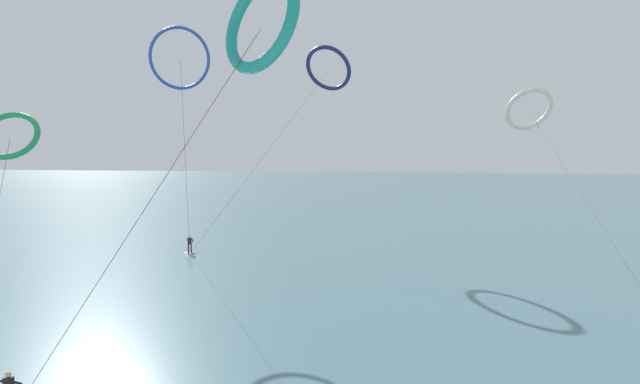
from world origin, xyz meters
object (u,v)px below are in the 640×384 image
object	(u,v)px
kite_emerald	(10,135)
kite_navy	(328,69)
surfer_magenta	(190,246)
kite_cobalt	(180,58)
kite_teal	(260,23)
kite_ivory	(529,109)

from	to	relation	value
kite_emerald	kite_navy	distance (m)	30.66
surfer_magenta	kite_cobalt	world-z (taller)	kite_cobalt
kite_emerald	kite_teal	size ratio (longest dim) A/B	0.76
kite_teal	kite_navy	distance (m)	35.03
surfer_magenta	kite_emerald	bearing A→B (deg)	29.06
kite_emerald	kite_cobalt	distance (m)	13.10
surfer_magenta	kite_navy	distance (m)	23.35
kite_ivory	kite_cobalt	size ratio (longest dim) A/B	1.60
kite_teal	kite_cobalt	xyz separation A→B (m)	(-11.62, 19.11, 2.54)
kite_ivory	kite_teal	size ratio (longest dim) A/B	1.89
kite_navy	surfer_magenta	bearing A→B (deg)	57.30
kite_ivory	kite_navy	world-z (taller)	kite_navy
kite_teal	kite_cobalt	distance (m)	22.51
kite_ivory	kite_teal	bearing A→B (deg)	47.24
kite_emerald	kite_cobalt	world-z (taller)	kite_cobalt
kite_ivory	kite_cobalt	bearing A→B (deg)	8.61
kite_ivory	kite_navy	distance (m)	20.54
surfer_magenta	kite_navy	world-z (taller)	kite_navy
kite_teal	kite_ivory	bearing A→B (deg)	95.90
surfer_magenta	kite_teal	size ratio (longest dim) A/B	0.10
kite_emerald	kite_ivory	distance (m)	42.46
kite_navy	kite_emerald	bearing A→B (deg)	72.46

